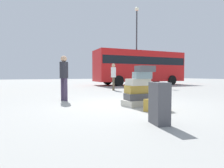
{
  "coord_description": "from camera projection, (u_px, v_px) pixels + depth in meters",
  "views": [
    {
      "loc": [
        -2.82,
        -5.01,
        0.92
      ],
      "look_at": [
        0.09,
        1.42,
        0.58
      ],
      "focal_mm": 29.62,
      "sensor_mm": 36.0,
      "label": 1
    }
  ],
  "objects": [
    {
      "name": "suitcase_charcoal_white_trunk",
      "position": [
        159.0,
        103.0,
        3.46
      ],
      "size": [
        0.33,
        0.45,
        0.79
      ],
      "primitive_type": "cube",
      "rotation": [
        0.0,
        0.0,
        -0.19
      ],
      "color": "#4C4C51",
      "rests_on": "ground"
    },
    {
      "name": "suitcase_brown_behind_tower",
      "position": [
        136.0,
        90.0,
        7.37
      ],
      "size": [
        0.25,
        0.35,
        0.64
      ],
      "primitive_type": "cube",
      "rotation": [
        0.0,
        0.0,
        -0.2
      ],
      "color": "olive",
      "rests_on": "ground"
    },
    {
      "name": "parked_bus",
      "position": [
        140.0,
        66.0,
        17.75
      ],
      "size": [
        8.8,
        2.88,
        3.15
      ],
      "rotation": [
        0.0,
        0.0,
        -0.02
      ],
      "color": "red",
      "rests_on": "ground"
    },
    {
      "name": "suitcase_tan_foreground_far",
      "position": [
        156.0,
        105.0,
        4.76
      ],
      "size": [
        0.71,
        0.61,
        0.31
      ],
      "primitive_type": "cube",
      "rotation": [
        0.0,
        0.0,
        0.41
      ],
      "color": "#B28C33",
      "rests_on": "ground"
    },
    {
      "name": "lamp_post",
      "position": [
        137.0,
        35.0,
        16.54
      ],
      "size": [
        0.36,
        0.36,
        7.0
      ],
      "color": "#333338",
      "rests_on": "ground"
    },
    {
      "name": "ground_plane",
      "position": [
        128.0,
        105.0,
        5.76
      ],
      "size": [
        80.0,
        80.0,
        0.0
      ],
      "primitive_type": "plane",
      "color": "#9E9E99"
    },
    {
      "name": "suitcase_charcoal_right_side",
      "position": [
        131.0,
        92.0,
        6.49
      ],
      "size": [
        0.24,
        0.36,
        0.65
      ],
      "primitive_type": "cube",
      "rotation": [
        0.0,
        0.0,
        0.16
      ],
      "color": "#4C4C51",
      "rests_on": "ground"
    },
    {
      "name": "person_tourist_with_camera",
      "position": [
        64.0,
        74.0,
        6.62
      ],
      "size": [
        0.3,
        0.32,
        1.62
      ],
      "rotation": [
        0.0,
        0.0,
        -1.18
      ],
      "color": "#3F334C",
      "rests_on": "ground"
    },
    {
      "name": "person_bearded_onlooker",
      "position": [
        113.0,
        74.0,
        11.19
      ],
      "size": [
        0.3,
        0.31,
        1.62
      ],
      "rotation": [
        0.0,
        0.0,
        -2.06
      ],
      "color": "brown",
      "rests_on": "ground"
    },
    {
      "name": "suitcase_tower",
      "position": [
        138.0,
        89.0,
        5.52
      ],
      "size": [
        0.9,
        0.64,
        1.2
      ],
      "color": "beige",
      "rests_on": "ground"
    }
  ]
}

